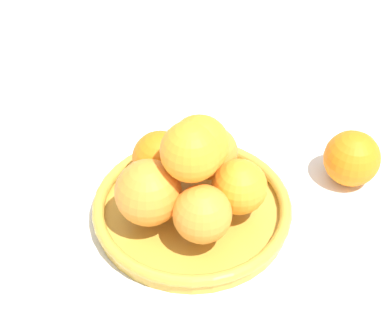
# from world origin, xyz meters

# --- Properties ---
(ground_plane) EXTENTS (4.00, 4.00, 0.00)m
(ground_plane) POSITION_xyz_m (0.00, 0.00, 0.00)
(ground_plane) COLOR white
(fruit_bowl) EXTENTS (0.26, 0.26, 0.03)m
(fruit_bowl) POSITION_xyz_m (0.00, 0.00, 0.01)
(fruit_bowl) COLOR gold
(fruit_bowl) RESTS_ON ground_plane
(orange_pile) EXTENTS (0.19, 0.18, 0.14)m
(orange_pile) POSITION_xyz_m (-0.00, 0.00, 0.08)
(orange_pile) COLOR orange
(orange_pile) RESTS_ON fruit_bowl
(stray_orange) EXTENTS (0.08, 0.08, 0.08)m
(stray_orange) POSITION_xyz_m (0.21, -0.10, 0.04)
(stray_orange) COLOR orange
(stray_orange) RESTS_ON ground_plane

